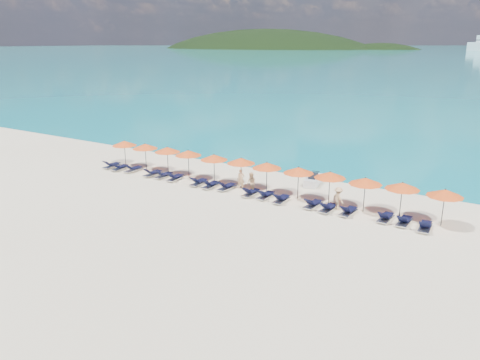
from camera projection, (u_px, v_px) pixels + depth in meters
The scene contains 37 objects.
ground at pixel (215, 209), 30.06m from camera, with size 1400.00×1400.00×0.00m, color beige.
headland_main at pixel (264, 78), 631.90m from camera, with size 374.00×242.00×126.50m.
headland_small at pixel (379, 79), 570.74m from camera, with size 162.00×126.00×85.50m.
jetski at pixel (314, 180), 35.09m from camera, with size 1.30×2.58×0.88m.
beachgoer_a at pixel (241, 179), 33.95m from camera, with size 0.54×0.35×1.48m, color tan.
beachgoer_b at pixel (251, 183), 32.92m from camera, with size 0.75×0.43×1.54m, color tan.
beachgoer_c at pixel (338, 199), 29.77m from camera, with size 0.97×0.45×1.49m, color tan.
umbrella_0 at pixel (124, 143), 39.76m from camera, with size 2.10×2.10×2.28m.
umbrella_1 at pixel (145, 146), 38.66m from camera, with size 2.10×2.10×2.28m.
umbrella_2 at pixel (167, 150), 37.45m from camera, with size 2.10×2.10×2.28m.
umbrella_3 at pixel (188, 153), 36.37m from camera, with size 2.10×2.10×2.28m.
umbrella_4 at pixel (214, 157), 35.00m from camera, with size 2.10×2.10×2.28m.
umbrella_5 at pixel (241, 161), 34.01m from camera, with size 2.10×2.10×2.28m.
umbrella_6 at pixel (267, 165), 32.72m from camera, with size 2.10×2.10×2.28m.
umbrella_7 at pixel (299, 170), 31.50m from camera, with size 2.10×2.10×2.28m.
umbrella_8 at pixel (330, 175), 30.41m from camera, with size 2.10×2.10×2.28m.
umbrella_9 at pixel (365, 181), 29.09m from camera, with size 2.10×2.10×2.28m.
umbrella_10 at pixel (402, 186), 28.11m from camera, with size 2.10×2.10×2.28m.
umbrella_11 at pixel (445, 193), 26.82m from camera, with size 2.10×2.10×2.28m.
lounger_0 at pixel (112, 165), 39.74m from camera, with size 0.68×1.72×0.66m.
lounger_1 at pixel (120, 167), 39.04m from camera, with size 0.75×1.74×0.66m.
lounger_2 at pixel (133, 169), 38.58m from camera, with size 0.66×1.71×0.66m.
lounger_3 at pixel (152, 173), 37.35m from camera, with size 0.74×1.74×0.66m.
lounger_4 at pixel (164, 175), 36.85m from camera, with size 0.72×1.74×0.66m.
lounger_5 at pixel (175, 177), 36.19m from camera, with size 0.77×1.75×0.66m.
lounger_6 at pixel (199, 182), 35.00m from camera, with size 0.65×1.71×0.66m.
lounger_7 at pixel (211, 185), 34.37m from camera, with size 0.69×1.73×0.66m.
lounger_8 at pixel (227, 187), 33.90m from camera, with size 0.75×1.74×0.66m.
lounger_9 at pixel (251, 192), 32.60m from camera, with size 0.64×1.71×0.66m.
lounger_10 at pixel (266, 195), 32.06m from camera, with size 0.67×1.72×0.66m.
lounger_11 at pixel (281, 199), 31.27m from camera, with size 0.66×1.72×0.66m.
lounger_12 at pixel (313, 204), 30.31m from camera, with size 0.77×1.75×0.66m.
lounger_13 at pixel (328, 208), 29.62m from camera, with size 0.75×1.74×0.66m.
lounger_14 at pixel (348, 211), 29.05m from camera, with size 0.73×1.74×0.66m.
lounger_15 at pixel (386, 217), 28.04m from camera, with size 0.68×1.72×0.66m.
lounger_16 at pixel (404, 221), 27.47m from camera, with size 0.65×1.71×0.66m.
lounger_17 at pixel (425, 226), 26.67m from camera, with size 0.73×1.74×0.66m.
Camera 1 is at (16.40, -23.07, 10.41)m, focal length 35.00 mm.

